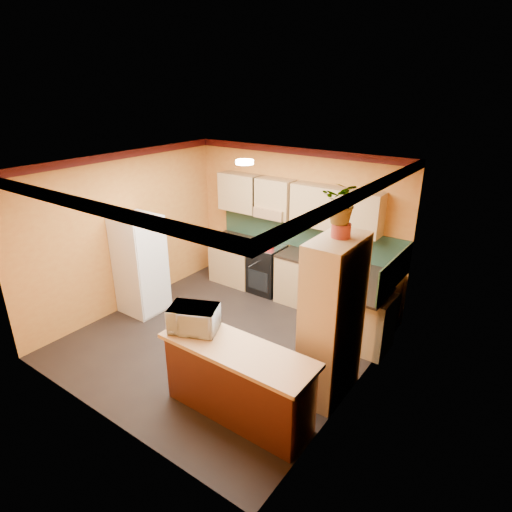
{
  "coord_description": "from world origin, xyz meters",
  "views": [
    {
      "loc": [
        3.71,
        -4.31,
        3.72
      ],
      "look_at": [
        0.31,
        0.45,
        1.33
      ],
      "focal_mm": 30.0,
      "sensor_mm": 36.0,
      "label": 1
    }
  ],
  "objects_px": {
    "base_cabinets_back": "(295,278)",
    "pantry": "(332,320)",
    "stove": "(267,269)",
    "fridge": "(140,265)",
    "breakfast_bar": "(238,383)",
    "microwave": "(194,319)"
  },
  "relations": [
    {
      "from": "stove",
      "to": "microwave",
      "type": "xyz_separation_m",
      "value": [
        0.92,
        -2.92,
        0.63
      ]
    },
    {
      "from": "fridge",
      "to": "breakfast_bar",
      "type": "xyz_separation_m",
      "value": [
        2.91,
        -1.07,
        -0.41
      ]
    },
    {
      "from": "base_cabinets_back",
      "to": "stove",
      "type": "xyz_separation_m",
      "value": [
        -0.62,
        -0.0,
        0.02
      ]
    },
    {
      "from": "pantry",
      "to": "microwave",
      "type": "bearing_deg",
      "value": -143.31
    },
    {
      "from": "pantry",
      "to": "fridge",
      "type": "bearing_deg",
      "value": 178.77
    },
    {
      "from": "pantry",
      "to": "stove",
      "type": "bearing_deg",
      "value": 139.58
    },
    {
      "from": "base_cabinets_back",
      "to": "fridge",
      "type": "bearing_deg",
      "value": -136.86
    },
    {
      "from": "base_cabinets_back",
      "to": "pantry",
      "type": "bearing_deg",
      "value": -49.68
    },
    {
      "from": "stove",
      "to": "breakfast_bar",
      "type": "bearing_deg",
      "value": -61.71
    },
    {
      "from": "base_cabinets_back",
      "to": "pantry",
      "type": "height_order",
      "value": "pantry"
    },
    {
      "from": "stove",
      "to": "pantry",
      "type": "distance_m",
      "value": 3.02
    },
    {
      "from": "microwave",
      "to": "fridge",
      "type": "bearing_deg",
      "value": 130.36
    },
    {
      "from": "stove",
      "to": "fridge",
      "type": "bearing_deg",
      "value": -126.07
    },
    {
      "from": "base_cabinets_back",
      "to": "microwave",
      "type": "height_order",
      "value": "microwave"
    },
    {
      "from": "pantry",
      "to": "breakfast_bar",
      "type": "relative_size",
      "value": 1.17
    },
    {
      "from": "stove",
      "to": "fridge",
      "type": "relative_size",
      "value": 0.54
    },
    {
      "from": "base_cabinets_back",
      "to": "stove",
      "type": "bearing_deg",
      "value": -180.0
    },
    {
      "from": "base_cabinets_back",
      "to": "pantry",
      "type": "xyz_separation_m",
      "value": [
        1.63,
        -1.92,
        0.61
      ]
    },
    {
      "from": "stove",
      "to": "microwave",
      "type": "bearing_deg",
      "value": -72.55
    },
    {
      "from": "stove",
      "to": "base_cabinets_back",
      "type": "bearing_deg",
      "value": 0.0
    },
    {
      "from": "base_cabinets_back",
      "to": "breakfast_bar",
      "type": "distance_m",
      "value": 3.07
    },
    {
      "from": "microwave",
      "to": "base_cabinets_back",
      "type": "bearing_deg",
      "value": 71.49
    }
  ]
}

